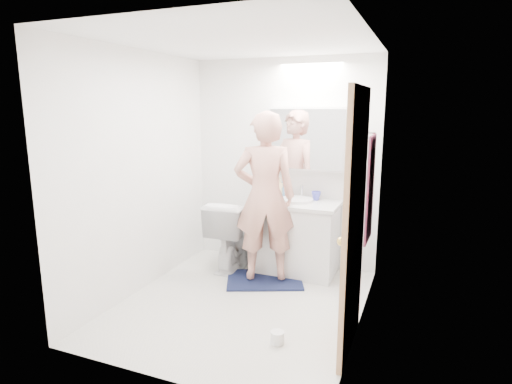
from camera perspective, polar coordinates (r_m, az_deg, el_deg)
The scene contains 23 objects.
floor at distance 4.18m, azimuth -1.98°, elevation -14.85°, with size 2.50×2.50×0.00m, color silver.
ceiling at distance 3.79m, azimuth -2.25°, elevation 19.76°, with size 2.50×2.50×0.00m, color white.
wall_back at distance 4.96m, azimuth 3.80°, elevation 3.89°, with size 2.50×2.50×0.00m, color white.
wall_front at distance 2.74m, azimuth -12.84°, elevation -2.67°, with size 2.50×2.50×0.00m, color white.
wall_left at distance 4.36m, azimuth -15.43°, elevation 2.45°, with size 2.50×2.50×0.00m, color white.
wall_right at distance 3.51m, azimuth 14.53°, elevation 0.36°, with size 2.50×2.50×0.00m, color white.
vanity_cabinet at distance 4.80m, azimuth 5.36°, elevation -6.32°, with size 0.90×0.55×0.78m, color silver.
countertop at distance 4.69m, azimuth 5.45°, elevation -1.55°, with size 0.95×0.58×0.04m, color silver.
sink_basin at distance 4.71m, azimuth 5.57°, elevation -1.06°, with size 0.36×0.36×0.03m, color silver.
faucet at distance 4.88m, azimuth 6.21°, elevation 0.14°, with size 0.02×0.02×0.16m, color silver.
medicine_cabinet at distance 4.77m, azimuth 7.01°, elevation 7.15°, with size 0.88×0.14×0.70m, color white.
mirror_panel at distance 4.70m, azimuth 6.77°, elevation 7.09°, with size 0.84×0.01×0.66m, color silver.
toilet at distance 4.93m, azimuth -3.00°, elevation -5.60°, with size 0.45×0.79×0.81m, color white.
bath_rug at distance 4.66m, azimuth 1.16°, elevation -11.78°, with size 0.80×0.55×0.02m, color #142340.
person at distance 4.38m, azimuth 1.21°, elevation -0.66°, with size 0.64×0.42×1.77m, color tan.
door at distance 3.22m, azimuth 13.16°, elevation -4.22°, with size 0.04×0.80×2.00m, color tan.
door_knob at distance 2.96m, azimuth 11.42°, elevation -6.58°, with size 0.06×0.06×0.06m, color gold.
towel at distance 4.07m, azimuth 15.19°, elevation 0.39°, with size 0.02×0.42×1.00m, color #121C39.
towel_hook at distance 4.00m, azimuth 15.40°, elevation 7.72°, with size 0.02×0.02×0.07m, color silver.
soap_bottle_a at distance 4.88m, azimuth 3.22°, elevation 0.62°, with size 0.09×0.09×0.23m, color beige.
soap_bottle_b at distance 4.90m, azimuth 3.79°, elevation 0.36°, with size 0.08×0.08×0.18m, color #5489B4.
toothbrush_cup at distance 4.78m, azimuth 8.13°, elevation -0.51°, with size 0.11×0.11×0.10m, color #4248C6.
toilet_paper_roll at distance 3.55m, azimuth 2.90°, elevation -19.05°, with size 0.11×0.11×0.10m, color white.
Camera 1 is at (1.53, -3.42, 1.86)m, focal length 29.56 mm.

